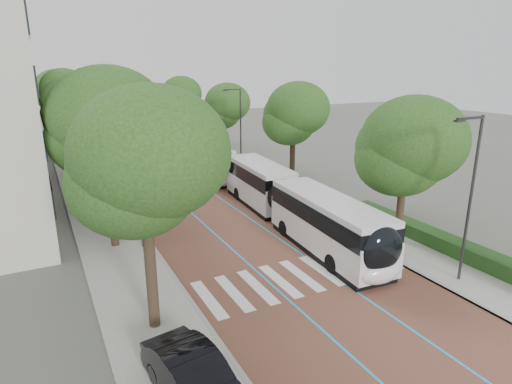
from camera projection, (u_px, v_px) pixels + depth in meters
ground at (309, 285)px, 20.64m from camera, size 160.00×160.00×0.00m
road at (133, 148)px, 54.71m from camera, size 11.00×140.00×0.02m
sidewalk_left at (70, 153)px, 51.40m from camera, size 4.00×140.00×0.12m
sidewalk_right at (189, 143)px, 57.99m from camera, size 4.00×140.00×0.12m
kerb_left at (86, 151)px, 52.23m from camera, size 0.20×140.00×0.14m
kerb_right at (175, 144)px, 57.15m from camera, size 0.20×140.00×0.14m
zebra_crossing at (301, 275)px, 21.58m from camera, size 10.55×3.60×0.01m
lane_line_left at (120, 149)px, 54.00m from camera, size 0.12×126.00×0.01m
lane_line_right at (145, 147)px, 55.41m from camera, size 0.12×126.00×0.01m
hedge at (442, 241)px, 24.49m from camera, size 1.20×14.00×0.80m
streetlight_near at (470, 187)px, 19.62m from camera, size 1.82×0.20×8.00m
streetlight_far at (239, 124)px, 40.91m from camera, size 1.82×0.20×8.00m
lamp_post_left at (138, 180)px, 23.60m from camera, size 0.14×0.14×8.00m
trees_left at (76, 110)px, 36.60m from camera, size 6.40×61.03×9.68m
trees_right at (252, 113)px, 40.55m from camera, size 5.90×47.78×8.43m
lead_bus at (295, 205)px, 27.27m from camera, size 3.76×18.52×3.20m
bus_queued_0 at (198, 159)px, 40.59m from camera, size 3.17×12.51×3.20m
bus_queued_1 at (163, 139)px, 51.62m from camera, size 2.80×12.45×3.20m
bus_queued_2 at (137, 125)px, 63.69m from camera, size 2.65×12.42×3.20m
parked_car at (196, 380)px, 13.16m from camera, size 2.46×5.03×1.59m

